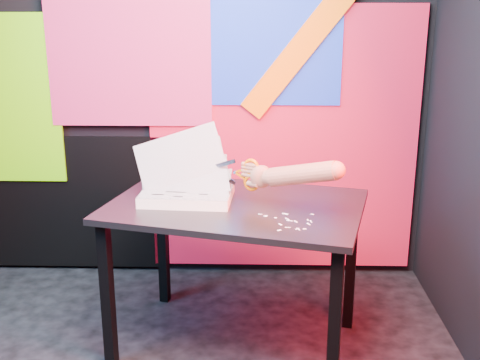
{
  "coord_description": "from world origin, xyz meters",
  "views": [
    {
      "loc": [
        0.48,
        -2.05,
        1.67
      ],
      "look_at": [
        0.41,
        0.6,
        0.87
      ],
      "focal_mm": 45.0,
      "sensor_mm": 36.0,
      "label": 1
    }
  ],
  "objects": [
    {
      "name": "room",
      "position": [
        0.0,
        0.0,
        1.35
      ],
      "size": [
        3.01,
        3.01,
        2.71
      ],
      "color": "black",
      "rests_on": "ground"
    },
    {
      "name": "scissors",
      "position": [
        0.45,
        0.6,
        0.9
      ],
      "size": [
        0.24,
        0.14,
        0.16
      ],
      "rotation": [
        0.0,
        0.0,
        -0.51
      ],
      "color": "#9A99AC",
      "rests_on": "printout_stack"
    },
    {
      "name": "work_table",
      "position": [
        0.39,
        0.62,
        0.66
      ],
      "size": [
        1.32,
        1.04,
        0.75
      ],
      "rotation": [
        0.0,
        0.0,
        -0.25
      ],
      "color": "black",
      "rests_on": "ground"
    },
    {
      "name": "paper_clippings",
      "position": [
        0.63,
        0.39,
        0.75
      ],
      "size": [
        0.25,
        0.22,
        0.0
      ],
      "color": "white",
      "rests_on": "work_table"
    },
    {
      "name": "backdrop",
      "position": [
        0.06,
        1.46,
        0.96
      ],
      "size": [
        2.88,
        0.05,
        2.08
      ],
      "color": "red",
      "rests_on": "ground"
    },
    {
      "name": "printout_stack",
      "position": [
        0.16,
        0.67,
        0.78
      ],
      "size": [
        0.49,
        0.34,
        0.39
      ],
      "rotation": [
        0.0,
        0.0,
        -0.07
      ],
      "color": "white",
      "rests_on": "work_table"
    },
    {
      "name": "hand_forearm",
      "position": [
        0.66,
        0.49,
        0.93
      ],
      "size": [
        0.44,
        0.27,
        0.18
      ],
      "rotation": [
        0.0,
        0.0,
        -0.51
      ],
      "color": "brown",
      "rests_on": "work_table"
    }
  ]
}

